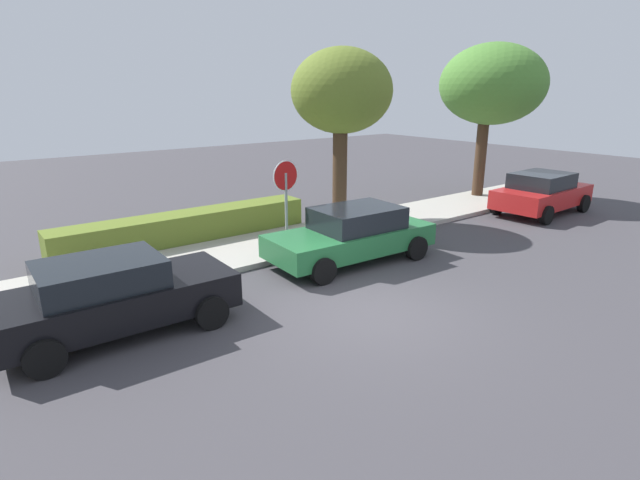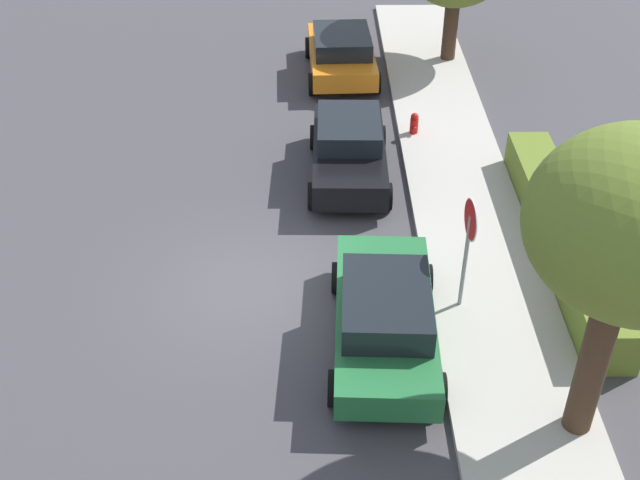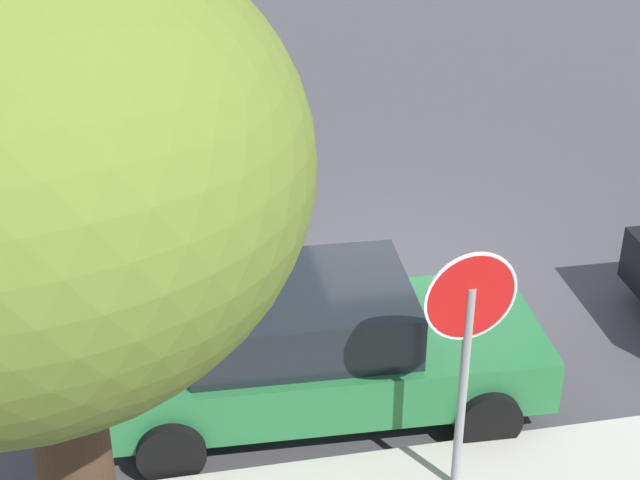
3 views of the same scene
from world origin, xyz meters
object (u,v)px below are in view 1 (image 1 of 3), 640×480
stop_sign (286,190)px  parked_car_black (115,295)px  parked_car_red (542,193)px  parked_car_green (352,234)px  street_tree_near_corner (493,85)px  street_tree_far (342,93)px

stop_sign → parked_car_black: bearing=-158.5°
parked_car_red → parked_car_black: bearing=-179.0°
parked_car_green → parked_car_red: 8.86m
parked_car_green → street_tree_near_corner: street_tree_near_corner is taller
parked_car_black → street_tree_far: size_ratio=0.74×
parked_car_green → parked_car_red: (8.86, -0.17, 0.03)m
parked_car_black → street_tree_near_corner: size_ratio=0.68×
street_tree_near_corner → street_tree_far: (-7.23, 0.46, -0.27)m
stop_sign → parked_car_black: 5.56m
stop_sign → street_tree_near_corner: size_ratio=0.42×
parked_car_black → street_tree_near_corner: (15.49, 3.09, 3.73)m
street_tree_near_corner → stop_sign: bearing=-174.0°
parked_car_black → street_tree_far: 9.64m
stop_sign → parked_car_green: bearing=-57.4°
stop_sign → parked_car_red: bearing=-10.0°
stop_sign → street_tree_far: (3.18, 1.55, 2.45)m
street_tree_near_corner → street_tree_far: bearing=176.4°
parked_car_green → parked_car_black: parked_car_black is taller
street_tree_near_corner → parked_car_green: bearing=-164.2°
parked_car_green → parked_car_red: bearing=-1.1°
parked_car_green → street_tree_near_corner: 10.47m
stop_sign → street_tree_far: 4.30m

